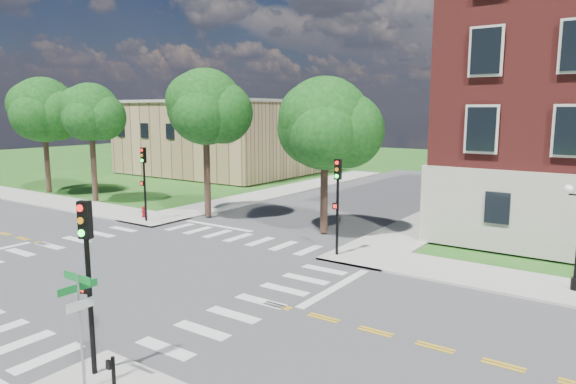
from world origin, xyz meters
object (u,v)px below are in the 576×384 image
Objects in this scene: traffic_signal_nw at (144,174)px; street_sign_pole at (80,309)px; traffic_signal_se at (87,266)px; traffic_signal_ne at (337,194)px; fire_hydrant at (144,212)px; push_button_post at (113,377)px.

street_sign_pole is at bearing -44.22° from traffic_signal_nw.
traffic_signal_nw is (-14.49, 13.98, 0.00)m from traffic_signal_se.
traffic_signal_ne is 1.55× the size of street_sign_pole.
fire_hydrant is at bearing 145.34° from traffic_signal_nw.
traffic_signal_nw is at bearing 136.04° from traffic_signal_se.
traffic_signal_ne reaches higher than fire_hydrant.
fire_hydrant is at bearing 136.34° from street_sign_pole.
fire_hydrant is (-17.23, 15.31, -0.33)m from push_button_post.
traffic_signal_nw is 4.00× the size of push_button_post.
push_button_post is (1.14, 0.05, -1.51)m from street_sign_pole.
traffic_signal_nw reaches higher than push_button_post.
traffic_signal_nw is 1.55× the size of street_sign_pole.
traffic_signal_se reaches higher than push_button_post.
traffic_signal_ne is (-0.30, 14.06, 0.00)m from traffic_signal_se.
fire_hydrant is at bearing 136.60° from traffic_signal_se.
push_button_post is (1.67, -0.59, -2.39)m from traffic_signal_se.
street_sign_pole is at bearing -50.50° from traffic_signal_se.
traffic_signal_nw is 20.98m from street_sign_pole.
traffic_signal_ne is at bearing 91.20° from traffic_signal_se.
traffic_signal_se is at bearing -43.96° from traffic_signal_nw.
traffic_signal_se reaches higher than street_sign_pole.
traffic_signal_ne is 4.00× the size of push_button_post.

